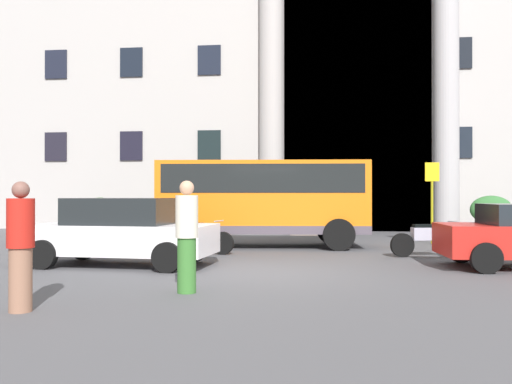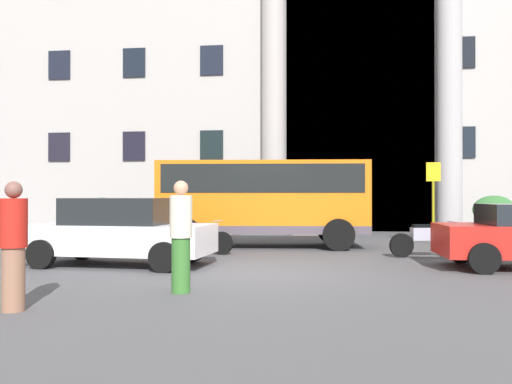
% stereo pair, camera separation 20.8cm
% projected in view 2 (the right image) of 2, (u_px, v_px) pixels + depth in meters
% --- Properties ---
extents(ground_plane, '(80.00, 64.00, 0.12)m').
position_uv_depth(ground_plane, '(254.00, 275.00, 11.07)').
color(ground_plane, '#4E4E52').
extents(office_building_facade, '(35.79, 9.78, 17.18)m').
position_uv_depth(office_building_facade, '(298.00, 60.00, 28.44)').
color(office_building_facade, '#A9A4A0').
rests_on(office_building_facade, ground_plane).
extents(orange_minibus, '(6.30, 2.91, 2.56)m').
position_uv_depth(orange_minibus, '(263.00, 196.00, 16.59)').
color(orange_minibus, orange).
rests_on(orange_minibus, ground_plane).
extents(bus_stop_sign, '(0.44, 0.08, 2.60)m').
position_uv_depth(bus_stop_sign, '(433.00, 193.00, 17.51)').
color(bus_stop_sign, '#9B9515').
rests_on(bus_stop_sign, ground_plane).
extents(hedge_planter_west, '(1.40, 0.86, 1.34)m').
position_uv_depth(hedge_planter_west, '(310.00, 218.00, 21.48)').
color(hedge_planter_west, '#6D6057').
rests_on(hedge_planter_west, ground_plane).
extents(hedge_planter_far_west, '(1.63, 0.77, 1.54)m').
position_uv_depth(hedge_planter_far_west, '(494.00, 217.00, 20.62)').
color(hedge_planter_far_west, '#6B605C').
rests_on(hedge_planter_far_west, ground_plane).
extents(hedge_planter_far_east, '(1.52, 0.84, 1.47)m').
position_uv_depth(hedge_planter_far_east, '(103.00, 216.00, 22.12)').
color(hedge_planter_far_east, '#6C605C').
rests_on(hedge_planter_far_east, ground_plane).
extents(hedge_planter_entrance_left, '(2.16, 0.73, 1.55)m').
position_uv_depth(hedge_planter_entrance_left, '(207.00, 216.00, 21.61)').
color(hedge_planter_entrance_left, slate).
rests_on(hedge_planter_entrance_left, ground_plane).
extents(parked_coupe_end, '(4.17, 2.18, 1.49)m').
position_uv_depth(parked_coupe_end, '(120.00, 231.00, 12.18)').
color(parked_coupe_end, silver).
rests_on(parked_coupe_end, ground_plane).
extents(scooter_by_planter, '(2.04, 0.73, 0.89)m').
position_uv_depth(scooter_by_planter, '(428.00, 239.00, 13.84)').
color(scooter_by_planter, black).
rests_on(scooter_by_planter, ground_plane).
extents(motorcycle_far_end, '(1.91, 0.70, 0.89)m').
position_uv_depth(motorcycle_far_end, '(197.00, 236.00, 14.64)').
color(motorcycle_far_end, black).
rests_on(motorcycle_far_end, ground_plane).
extents(motorcycle_near_kerb, '(2.03, 0.66, 0.89)m').
position_uv_depth(motorcycle_near_kerb, '(96.00, 236.00, 14.91)').
color(motorcycle_near_kerb, black).
rests_on(motorcycle_near_kerb, ground_plane).
extents(pedestrian_man_red_shirt, '(0.36, 0.36, 1.79)m').
position_uv_depth(pedestrian_man_red_shirt, '(181.00, 236.00, 8.78)').
color(pedestrian_man_red_shirt, '#356E2C').
rests_on(pedestrian_man_red_shirt, ground_plane).
extents(pedestrian_man_crossing, '(0.36, 0.36, 1.75)m').
position_uv_depth(pedestrian_man_crossing, '(14.00, 246.00, 7.38)').
color(pedestrian_man_crossing, '#8C604A').
rests_on(pedestrian_man_crossing, ground_plane).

